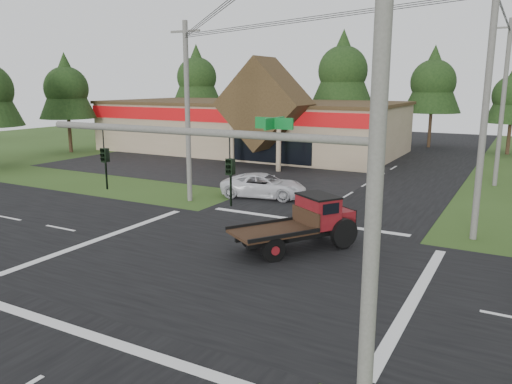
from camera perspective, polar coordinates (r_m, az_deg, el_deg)
The scene contains 17 objects.
ground at distance 20.07m, azimuth -2.51°, elevation -8.10°, with size 120.00×120.00×0.00m, color #2D4418.
road_ns at distance 20.06m, azimuth -2.51°, elevation -8.08°, with size 12.00×120.00×0.02m, color black.
road_ew at distance 20.06m, azimuth -2.51°, elevation -8.07°, with size 120.00×12.00×0.02m, color black.
parking_apron at distance 42.94m, azimuth -5.36°, elevation 2.90°, with size 28.00×14.00×0.02m, color black.
cvs_building at distance 52.44m, azimuth -0.46°, elevation 7.69°, with size 30.40×18.20×9.19m.
traffic_signal_mast at distance 9.78m, azimuth 3.65°, elevation -2.95°, with size 8.12×0.24×7.00m.
utility_pole_nr at distance 8.96m, azimuth 13.55°, elevation 3.27°, with size 2.00×0.30×11.00m.
utility_pole_nw at distance 29.97m, azimuth -7.84°, elevation 9.12°, with size 2.00×0.30×10.50m.
utility_pole_ne at distance 24.15m, azimuth 24.74°, elevation 8.57°, with size 2.00×0.30×11.50m.
utility_pole_n at distance 38.12m, azimuth 26.39°, elevation 9.16°, with size 2.00×0.30×11.20m.
tree_row_a at distance 68.75m, azimuth -6.80°, elevation 13.10°, with size 6.72×6.72×12.12m.
tree_row_b at distance 65.26m, azimuth 1.62°, elevation 12.04°, with size 5.60×5.60×10.10m.
tree_row_c at distance 60.42m, azimuth 9.90°, elevation 13.76°, with size 7.28×7.28×13.13m.
tree_row_d at distance 58.88m, azimuth 19.62°, elevation 11.98°, with size 6.16×6.16×11.11m.
tree_side_w at distance 55.20m, azimuth -20.88°, elevation 11.22°, with size 5.60×5.60×10.10m.
antique_flatbed_truck at distance 21.35m, azimuth 4.61°, elevation -3.58°, with size 2.13×5.57×2.33m, color #5C0D13, non-canonical shape.
white_pickup at distance 31.23m, azimuth 0.92°, elevation 0.74°, with size 2.44×5.29×1.47m, color silver.
Camera 1 is at (9.80, -16.05, 6.99)m, focal length 35.00 mm.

